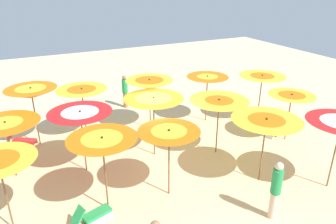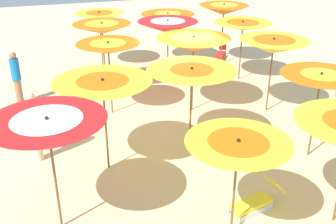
# 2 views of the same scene
# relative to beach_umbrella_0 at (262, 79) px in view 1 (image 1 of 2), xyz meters

# --- Properties ---
(ground) EXTENTS (41.01, 41.01, 0.04)m
(ground) POSITION_rel_beach_umbrella_0_xyz_m (-5.82, -1.16, -2.13)
(ground) COLOR beige
(beach_umbrella_0) EXTENTS (2.18, 2.18, 2.34)m
(beach_umbrella_0) POSITION_rel_beach_umbrella_0_xyz_m (0.00, 0.00, 0.00)
(beach_umbrella_0) COLOR brown
(beach_umbrella_0) RESTS_ON ground
(beach_umbrella_1) EXTENTS (1.98, 1.98, 2.32)m
(beach_umbrella_1) POSITION_rel_beach_umbrella_0_xyz_m (-2.37, 1.07, -0.01)
(beach_umbrella_1) COLOR brown
(beach_umbrella_1) RESTS_ON ground
(beach_umbrella_2) EXTENTS (2.12, 2.12, 2.42)m
(beach_umbrella_2) POSITION_rel_beach_umbrella_0_xyz_m (-5.18, 1.46, 0.05)
(beach_umbrella_2) COLOR brown
(beach_umbrella_2) RESTS_ON ground
(beach_umbrella_3) EXTENTS (2.13, 2.13, 2.29)m
(beach_umbrella_3) POSITION_rel_beach_umbrella_0_xyz_m (-8.08, 1.93, -0.03)
(beach_umbrella_3) COLOR brown
(beach_umbrella_3) RESTS_ON ground
(beach_umbrella_4) EXTENTS (2.03, 2.03, 2.57)m
(beach_umbrella_4) POSITION_rel_beach_umbrella_0_xyz_m (-10.03, 2.06, 0.20)
(beach_umbrella_4) COLOR brown
(beach_umbrella_4) RESTS_ON ground
(beach_umbrella_5) EXTENTS (1.93, 1.93, 2.13)m
(beach_umbrella_5) POSITION_rel_beach_umbrella_0_xyz_m (-0.32, -2.19, -0.20)
(beach_umbrella_5) COLOR brown
(beach_umbrella_5) RESTS_ON ground
(beach_umbrella_6) EXTENTS (2.28, 2.28, 2.33)m
(beach_umbrella_6) POSITION_rel_beach_umbrella_0_xyz_m (-3.67, -1.79, -0.04)
(beach_umbrella_6) COLOR brown
(beach_umbrella_6) RESTS_ON ground
(beach_umbrella_7) EXTENTS (2.28, 2.28, 2.47)m
(beach_umbrella_7) POSITION_rel_beach_umbrella_0_xyz_m (-5.98, -0.84, 0.09)
(beach_umbrella_7) COLOR brown
(beach_umbrella_7) RESTS_ON ground
(beach_umbrella_8) EXTENTS (2.21, 2.21, 2.39)m
(beach_umbrella_8) POSITION_rel_beach_umbrella_0_xyz_m (-8.70, -0.79, 0.01)
(beach_umbrella_8) COLOR brown
(beach_umbrella_8) RESTS_ON ground
(beach_umbrella_9) EXTENTS (2.26, 2.26, 2.15)m
(beach_umbrella_9) POSITION_rel_beach_umbrella_0_xyz_m (-11.05, -0.02, -0.19)
(beach_umbrella_9) COLOR brown
(beach_umbrella_9) RESTS_ON ground
(beach_umbrella_11) EXTENTS (2.29, 2.29, 2.39)m
(beach_umbrella_11) POSITION_rel_beach_umbrella_0_xyz_m (-3.40, -4.06, 0.07)
(beach_umbrella_11) COLOR brown
(beach_umbrella_11) RESTS_ON ground
(beach_umbrella_12) EXTENTS (1.93, 1.93, 2.36)m
(beach_umbrella_12) POSITION_rel_beach_umbrella_0_xyz_m (-6.57, -3.36, 0.02)
(beach_umbrella_12) COLOR brown
(beach_umbrella_12) RESTS_ON ground
(beach_umbrella_13) EXTENTS (2.00, 2.00, 2.50)m
(beach_umbrella_13) POSITION_rel_beach_umbrella_0_xyz_m (-8.58, -3.20, 0.15)
(beach_umbrella_13) COLOR brown
(beach_umbrella_13) RESTS_ON ground
(lounger_0) EXTENTS (1.19, 0.95, 0.60)m
(lounger_0) POSITION_rel_beach_umbrella_0_xyz_m (-10.68, 2.36, -1.91)
(lounger_0) COLOR olive
(lounger_0) RESTS_ON ground
(lounger_1) EXTENTS (0.68, 1.39, 0.63)m
(lounger_1) POSITION_rel_beach_umbrella_0_xyz_m (-0.81, -1.38, -1.90)
(lounger_1) COLOR silver
(lounger_1) RESTS_ON ground
(lounger_2) EXTENTS (1.25, 0.71, 0.67)m
(lounger_2) POSITION_rel_beach_umbrella_0_xyz_m (-9.11, -3.54, -1.89)
(lounger_2) COLOR silver
(lounger_2) RESTS_ON ground
(beachgoer_0) EXTENTS (0.30, 0.30, 1.79)m
(beachgoer_0) POSITION_rel_beach_umbrella_0_xyz_m (-5.37, 4.45, -1.16)
(beachgoer_0) COLOR #A3704C
(beachgoer_0) RESTS_ON ground
(beachgoer_1) EXTENTS (0.30, 0.30, 1.89)m
(beachgoer_1) POSITION_rel_beach_umbrella_0_xyz_m (-4.33, -5.71, -1.11)
(beachgoer_1) COLOR beige
(beachgoer_1) RESTS_ON ground
(beach_ball) EXTENTS (0.33, 0.33, 0.33)m
(beach_ball) POSITION_rel_beach_umbrella_0_xyz_m (-6.79, 4.71, -1.94)
(beach_ball) COLOR #337FE5
(beach_ball) RESTS_ON ground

